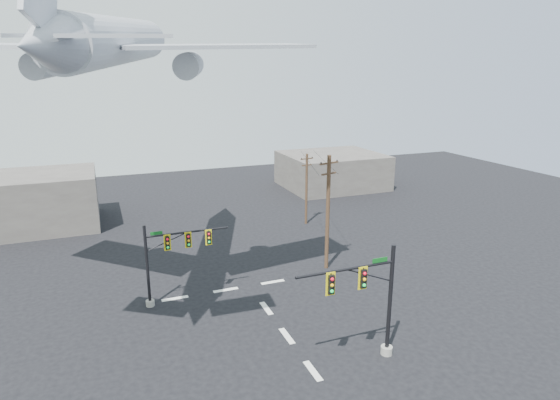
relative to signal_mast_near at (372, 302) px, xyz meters
name	(u,v)px	position (x,y,z in m)	size (l,w,h in m)	color
ground	(313,371)	(-3.63, 0.15, -3.82)	(120.00, 120.00, 0.00)	black
lane_markings	(279,326)	(-3.63, 5.49, -3.81)	(14.00, 21.20, 0.01)	silver
signal_mast_near	(372,302)	(0.00, 0.00, 0.00)	(6.51, 0.79, 7.15)	gray
signal_mast_far	(169,258)	(-9.98, 11.61, -0.24)	(6.39, 0.69, 6.30)	gray
utility_pole_a	(328,211)	(3.83, 13.18, 1.46)	(1.98, 0.67, 10.10)	#4A3020
utility_pole_b	(306,188)	(7.33, 25.22, 0.40)	(1.63, 0.40, 8.07)	#4A3020
power_lines	(316,161)	(5.58, 19.20, 4.61)	(5.16, 12.05, 0.03)	black
airliner	(116,42)	(-12.26, 13.22, 14.85)	(25.33, 27.39, 7.36)	#A9AEB5
building_left	(9,203)	(-23.63, 35.15, -0.82)	(18.00, 10.00, 6.00)	#615C55
building_right	(332,170)	(18.37, 40.15, -1.32)	(14.00, 12.00, 5.00)	#615C55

